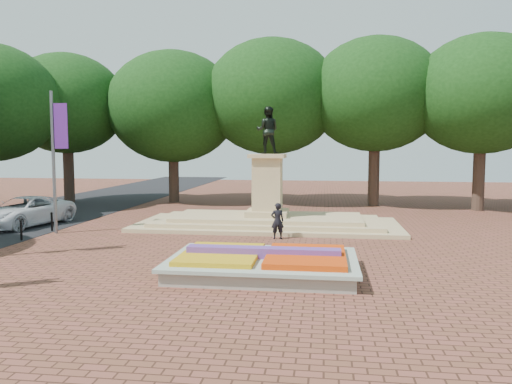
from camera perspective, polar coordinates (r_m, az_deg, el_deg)
ground at (r=19.18m, az=-1.44°, el=-7.74°), size 90.00×90.00×0.00m
flower_bed at (r=17.03m, az=0.90°, el=-8.10°), size 6.30×4.30×0.91m
monument at (r=26.84m, az=1.31°, el=-2.10°), size 14.00×6.00×6.40m
tree_row_back at (r=36.53m, az=6.83°, el=8.90°), size 44.80×8.80×10.43m
van at (r=29.77m, az=-24.95°, el=-2.03°), size 3.72×6.13×1.59m
pedestrian at (r=23.27m, az=2.47°, el=-3.32°), size 0.71×0.57×1.70m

